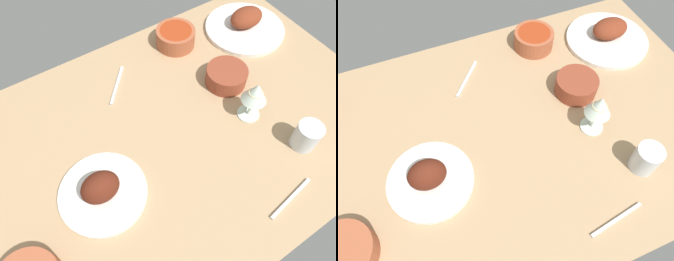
% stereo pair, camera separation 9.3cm
% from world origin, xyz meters
% --- Properties ---
extents(dining_table, '(1.40, 0.90, 0.04)m').
position_xyz_m(dining_table, '(0.00, 0.00, 0.02)').
color(dining_table, tan).
rests_on(dining_table, ground).
extents(plate_near_viewer, '(0.24, 0.24, 0.10)m').
position_xyz_m(plate_near_viewer, '(0.25, 0.07, 0.07)').
color(plate_near_viewer, silver).
rests_on(plate_near_viewer, dining_table).
extents(plate_center_main, '(0.30, 0.30, 0.08)m').
position_xyz_m(plate_center_main, '(-0.51, -0.24, 0.06)').
color(plate_center_main, silver).
rests_on(plate_center_main, dining_table).
extents(bowl_sauce, '(0.14, 0.14, 0.06)m').
position_xyz_m(bowl_sauce, '(-0.24, -0.32, 0.07)').
color(bowl_sauce, '#A35133').
rests_on(bowl_sauce, dining_table).
extents(bowl_potatoes, '(0.14, 0.14, 0.06)m').
position_xyz_m(bowl_potatoes, '(-0.28, -0.07, 0.07)').
color(bowl_potatoes, brown).
rests_on(bowl_potatoes, dining_table).
extents(wine_glass, '(0.08, 0.08, 0.14)m').
position_xyz_m(wine_glass, '(-0.25, 0.08, 0.14)').
color(wine_glass, silver).
rests_on(wine_glass, dining_table).
extents(water_tumbler, '(0.07, 0.07, 0.09)m').
position_xyz_m(water_tumbler, '(-0.32, 0.24, 0.08)').
color(water_tumbler, silver).
rests_on(water_tumbler, dining_table).
extents(fork_loose, '(0.12, 0.13, 0.01)m').
position_xyz_m(fork_loose, '(0.04, -0.25, 0.04)').
color(fork_loose, silver).
rests_on(fork_loose, dining_table).
extents(spoon_loose, '(0.16, 0.03, 0.01)m').
position_xyz_m(spoon_loose, '(-0.16, 0.35, 0.04)').
color(spoon_loose, silver).
rests_on(spoon_loose, dining_table).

